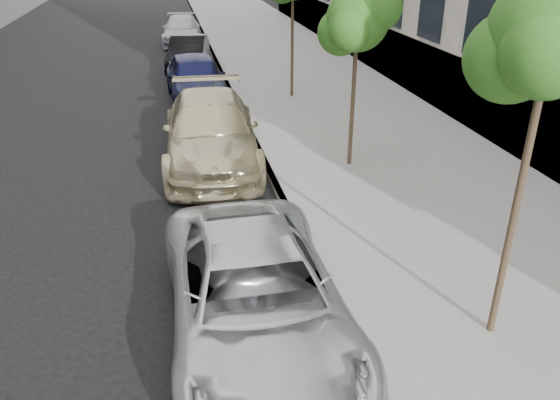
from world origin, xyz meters
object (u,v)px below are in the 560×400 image
object	(u,v)px
suv	(211,131)
sedan_rear	(182,30)
minivan	(256,297)
tree_near	(555,33)
tree_mid	(359,19)
sedan_black	(188,53)
sedan_blue	(196,78)

from	to	relation	value
suv	sedan_rear	distance (m)	17.21
minivan	tree_near	bearing A→B (deg)	-11.56
tree_mid	sedan_black	bearing A→B (deg)	105.48
tree_mid	suv	bearing A→B (deg)	160.53
minivan	sedan_rear	size ratio (longest dim) A/B	1.08
tree_near	minivan	xyz separation A→B (m)	(-3.33, 0.66, -3.55)
suv	sedan_blue	bearing A→B (deg)	93.11
suv	sedan_rear	xyz separation A→B (m)	(0.00, 17.21, -0.12)
tree_near	sedan_black	bearing A→B (deg)	100.19
minivan	suv	xyz separation A→B (m)	(0.00, 7.01, 0.10)
tree_near	sedan_blue	xyz separation A→B (m)	(-3.33, 13.46, -3.47)
minivan	sedan_rear	bearing A→B (deg)	89.71
sedan_rear	minivan	bearing A→B (deg)	-86.07
tree_mid	minivan	world-z (taller)	tree_mid
minivan	sedan_rear	world-z (taller)	minivan
tree_mid	suv	distance (m)	4.48
minivan	suv	size ratio (longest dim) A/B	0.92
minivan	sedan_blue	world-z (taller)	sedan_blue
sedan_blue	minivan	bearing A→B (deg)	-92.28
sedan_blue	sedan_rear	size ratio (longest dim) A/B	0.98
sedan_blue	sedan_black	world-z (taller)	sedan_blue
tree_near	sedan_rear	world-z (taller)	tree_near
suv	sedan_blue	size ratio (longest dim) A/B	1.20
suv	sedan_blue	world-z (taller)	suv
minivan	sedan_blue	xyz separation A→B (m)	(0.00, 12.80, 0.08)
tree_near	suv	size ratio (longest dim) A/B	0.89
tree_near	minivan	size ratio (longest dim) A/B	0.96
suv	sedan_blue	distance (m)	5.78
tree_mid	tree_near	bearing A→B (deg)	-90.00
sedan_black	sedan_rear	xyz separation A→B (m)	(-0.00, 6.37, 0.00)
tree_near	sedan_rear	bearing A→B (deg)	97.61
tree_near	minivan	world-z (taller)	tree_near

